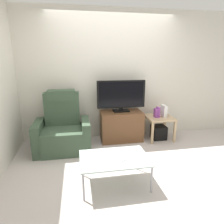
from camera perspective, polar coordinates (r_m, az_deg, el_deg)
The scene contains 12 objects.
ground_plane at distance 3.43m, azimuth 3.39°, elevation -13.48°, with size 6.40×6.40×0.00m, color #BCB2AD.
wall_back at distance 4.13m, azimuth -0.04°, elevation 10.41°, with size 6.40×0.06×2.60m, color beige.
tv_stand at distance 4.08m, azimuth 2.64°, elevation -4.01°, with size 0.84×0.47×0.61m.
television at distance 3.93m, azimuth 2.69°, elevation 4.86°, with size 0.97×0.20×0.63m.
recliner_armchair at distance 3.77m, azimuth -14.09°, elevation -5.01°, with size 0.98×0.78×1.08m.
side_table at distance 4.22m, azimuth 13.54°, elevation -2.33°, with size 0.54×0.54×0.48m.
subwoofer_box at distance 4.30m, azimuth 13.32°, elevation -5.70°, with size 0.28×0.28×0.28m, color black.
book_leftmost at distance 4.12m, azimuth 12.51°, elevation -0.27°, with size 0.05×0.11×0.18m, color purple.
book_middle at distance 4.13m, azimuth 13.21°, elevation -0.04°, with size 0.05×0.11×0.21m, color purple.
game_console at distance 4.21m, azimuth 14.77°, elevation 0.31°, with size 0.07×0.20×0.23m, color white.
coffee_table at distance 2.66m, azimuth 0.69°, elevation -13.50°, with size 0.90×0.60×0.39m.
cell_phone at distance 2.62m, azimuth 2.59°, elevation -13.26°, with size 0.07×0.15×0.01m, color #B7B7BC.
Camera 1 is at (-0.73, -2.92, 1.64)m, focal length 31.56 mm.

